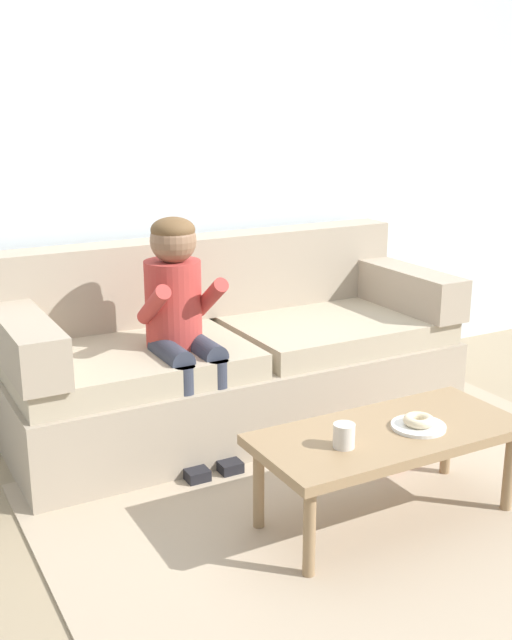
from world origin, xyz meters
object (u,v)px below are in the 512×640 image
Objects in this scene: couch at (230,359)px; person_child at (180,314)px; mug at (344,436)px; coffee_table at (388,440)px; donut at (419,420)px; toy_controller at (394,463)px.

person_child is at bearing -149.91° from couch.
coffee_table is at bearing 10.24° from mug.
donut is (0.55, -1.01, -0.25)m from person_child.
coffee_table is at bearing -127.13° from toy_controller.
donut is 0.35m from mug.
person_child is 12.24× the size of mug.
toy_controller is (0.20, 0.38, -0.39)m from donut.
coffee_table is at bearing -65.39° from person_child.
mug is 0.78m from toy_controller.
donut is at bearing -61.32° from person_child.
person_child is 1.18m from donut.
toy_controller is at bearing -39.88° from person_child.
toy_controller is at bearing -64.34° from couch.
donut reaches higher than toy_controller.
mug reaches higher than donut.
coffee_table is 8.83× the size of donut.
person_child is 1.06m from mug.
person_child is at bearing 101.32° from mug.
person_child reaches higher than toy_controller.
person_child is 9.18× the size of donut.
person_child reaches higher than donut.
coffee_table is 0.56m from toy_controller.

